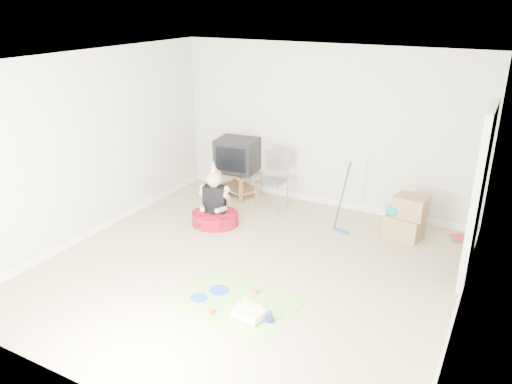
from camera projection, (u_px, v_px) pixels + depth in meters
The scene contains 16 objects.
ground at pixel (248, 269), 6.39m from camera, with size 5.00×5.00×0.00m, color #C0AD8A.
doorway_recess at pixel (479, 198), 5.90m from camera, with size 0.02×0.90×2.05m, color black.
tv_stand at pixel (237, 180), 8.70m from camera, with size 0.80×0.64×0.43m.
crt_tv at pixel (237, 155), 8.53m from camera, with size 0.66×0.55×0.57m, color black.
folding_chair at pixel (272, 182), 8.03m from camera, with size 0.44×0.42×0.97m.
cardboard_boxes at pixel (406, 218), 7.12m from camera, with size 0.58×0.47×0.64m.
floor_mop at pixel (341, 215), 7.30m from camera, with size 0.27×0.33×1.01m.
book_pile at pixel (459, 238), 7.14m from camera, with size 0.26×0.29×0.05m.
seated_woman at pixel (215, 211), 7.55m from camera, with size 0.88×0.88×1.02m.
party_mat at pixel (236, 302), 5.70m from camera, with size 1.36×0.98×0.01m, color #FD3581.
birthday_cake at pixel (249, 314), 5.41m from camera, with size 0.34×0.29×0.15m.
blue_plate_near at pixel (219, 290), 5.90m from camera, with size 0.23×0.23×0.01m, color blue.
blue_plate_far at pixel (199, 298), 5.75m from camera, with size 0.19×0.19×0.01m, color blue.
orange_cup_near at pixel (255, 291), 5.83m from camera, with size 0.06×0.06×0.07m, color orange.
orange_cup_far at pixel (211, 311), 5.46m from camera, with size 0.06×0.06×0.07m, color orange.
blue_party_hat at pixel (271, 315), 5.33m from camera, with size 0.10×0.10×0.14m, color #172FA3.
Camera 1 is at (2.74, -4.87, 3.26)m, focal length 35.00 mm.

